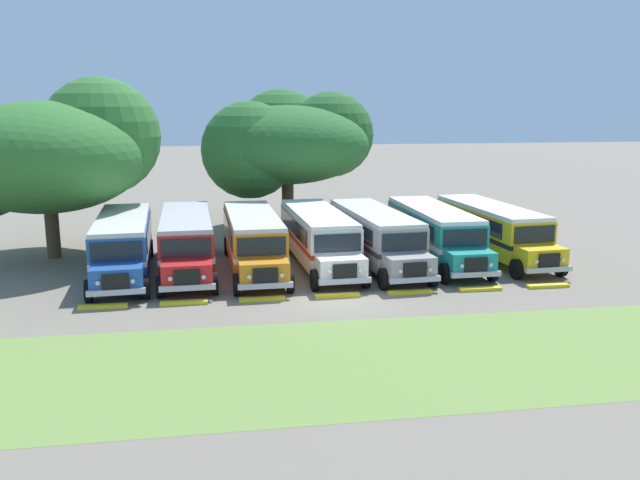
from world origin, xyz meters
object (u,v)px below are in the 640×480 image
at_px(parked_bus_slot_0, 123,242).
at_px(secondary_tree, 51,153).
at_px(parked_bus_slot_6, 492,228).
at_px(parked_bus_slot_1, 186,239).
at_px(parked_bus_slot_5, 434,231).
at_px(parked_bus_slot_2, 253,238).
at_px(parked_bus_slot_4, 375,234).
at_px(parked_bus_slot_3, 319,235).
at_px(broad_shade_tree, 286,142).

height_order(parked_bus_slot_0, secondary_tree, secondary_tree).
bearing_deg(parked_bus_slot_6, parked_bus_slot_1, -92.41).
bearing_deg(parked_bus_slot_5, parked_bus_slot_2, -88.35).
height_order(parked_bus_slot_1, parked_bus_slot_5, same).
xyz_separation_m(parked_bus_slot_4, parked_bus_slot_5, (3.41, 0.47, 0.00)).
bearing_deg(parked_bus_slot_4, parked_bus_slot_3, -99.33).
bearing_deg(parked_bus_slot_5, secondary_tree, -102.30).
height_order(parked_bus_slot_5, secondary_tree, secondary_tree).
bearing_deg(parked_bus_slot_5, parked_bus_slot_6, 93.95).
xyz_separation_m(parked_bus_slot_6, secondary_tree, (-23.93, 3.95, 4.14)).
bearing_deg(parked_bus_slot_0, parked_bus_slot_3, 87.45).
xyz_separation_m(parked_bus_slot_2, parked_bus_slot_5, (9.85, 0.39, 0.00)).
height_order(parked_bus_slot_2, parked_bus_slot_6, same).
bearing_deg(parked_bus_slot_4, secondary_tree, -109.51).
xyz_separation_m(parked_bus_slot_5, parked_bus_slot_6, (3.45, 0.28, 0.00)).
xyz_separation_m(parked_bus_slot_5, broad_shade_tree, (-6.93, 10.43, 4.25)).
bearing_deg(parked_bus_slot_2, parked_bus_slot_5, 90.69).
bearing_deg(parked_bus_slot_1, broad_shade_tree, 147.23).
height_order(parked_bus_slot_6, secondary_tree, secondary_tree).
bearing_deg(broad_shade_tree, parked_bus_slot_1, -120.75).
xyz_separation_m(parked_bus_slot_0, parked_bus_slot_6, (19.77, 0.67, 0.00)).
height_order(parked_bus_slot_5, broad_shade_tree, broad_shade_tree).
height_order(parked_bus_slot_1, broad_shade_tree, broad_shade_tree).
height_order(parked_bus_slot_0, broad_shade_tree, broad_shade_tree).
height_order(parked_bus_slot_4, parked_bus_slot_6, same).
bearing_deg(parked_bus_slot_0, parked_bus_slot_1, 90.48).
relative_size(parked_bus_slot_2, parked_bus_slot_5, 1.00).
xyz_separation_m(parked_bus_slot_1, secondary_tree, (-7.25, 4.39, 4.14)).
bearing_deg(broad_shade_tree, parked_bus_slot_4, -72.11).
height_order(broad_shade_tree, secondary_tree, secondary_tree).
bearing_deg(parked_bus_slot_5, broad_shade_tree, -147.06).
bearing_deg(secondary_tree, parked_bus_slot_5, -11.66).
distance_m(parked_bus_slot_1, parked_bus_slot_6, 16.68).
bearing_deg(parked_bus_slot_0, broad_shade_tree, 135.35).
bearing_deg(parked_bus_slot_1, parked_bus_slot_6, 89.51).
bearing_deg(parked_bus_slot_3, parked_bus_slot_5, 89.08).
height_order(parked_bus_slot_3, secondary_tree, secondary_tree).
distance_m(parked_bus_slot_1, parked_bus_slot_5, 13.23).
height_order(parked_bus_slot_2, parked_bus_slot_4, same).
distance_m(parked_bus_slot_3, parked_bus_slot_5, 6.42).
bearing_deg(parked_bus_slot_0, parked_bus_slot_4, 85.97).
relative_size(parked_bus_slot_0, parked_bus_slot_1, 1.00).
bearing_deg(parked_bus_slot_2, secondary_tree, -115.11).
relative_size(parked_bus_slot_4, parked_bus_slot_6, 1.00).
distance_m(parked_bus_slot_1, broad_shade_tree, 13.04).
bearing_deg(parked_bus_slot_5, parked_bus_slot_1, -89.92).
xyz_separation_m(parked_bus_slot_0, parked_bus_slot_3, (9.91, 0.19, 0.00)).
height_order(parked_bus_slot_2, secondary_tree, secondary_tree).
bearing_deg(secondary_tree, parked_bus_slot_0, -48.03).
bearing_deg(secondary_tree, parked_bus_slot_3, -17.46).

